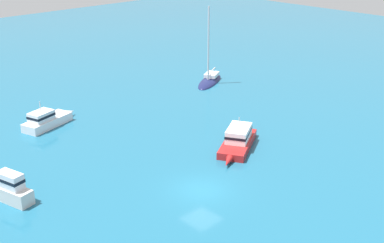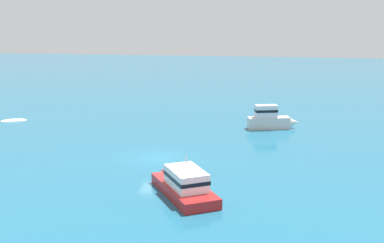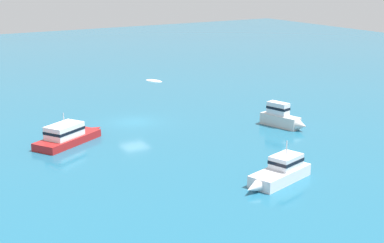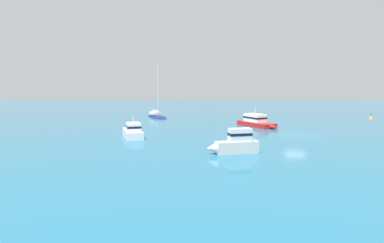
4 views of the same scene
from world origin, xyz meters
name	(u,v)px [view 1 (image 1 of 4)]	position (x,y,z in m)	size (l,w,h in m)	color
ground_plane	(202,190)	(0.00, 0.00, 0.00)	(160.00, 160.00, 0.00)	#1E607F
powerboat	(47,120)	(-1.89, 19.54, 0.69)	(6.42, 3.25, 2.79)	white
launch	(7,188)	(-11.07, 8.75, 0.90)	(2.28, 4.95, 2.26)	silver
yacht	(210,81)	(20.14, 18.93, 0.17)	(7.22, 5.20, 9.96)	#191E4C
cabin_cruiser	(238,140)	(7.83, 3.37, 0.72)	(7.41, 5.07, 2.73)	#B21E1E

